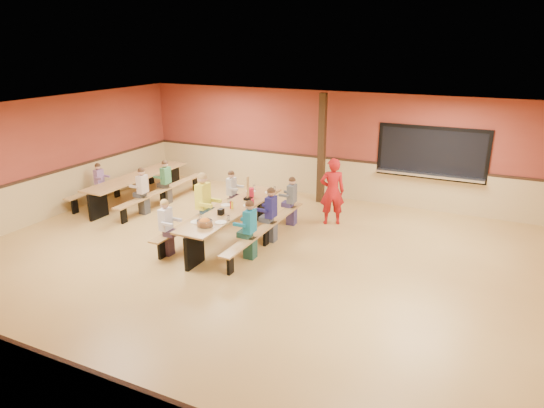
% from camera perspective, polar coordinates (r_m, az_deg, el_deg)
% --- Properties ---
extents(ground, '(12.00, 12.00, 0.00)m').
position_cam_1_polar(ground, '(9.88, -2.17, -7.12)').
color(ground, '#A47C3E').
rests_on(ground, ground).
extents(room_envelope, '(12.04, 10.04, 3.02)m').
position_cam_1_polar(room_envelope, '(9.60, -2.22, -3.40)').
color(room_envelope, brown).
rests_on(room_envelope, ground).
extents(kitchen_pass_through, '(2.78, 0.28, 1.38)m').
position_cam_1_polar(kitchen_pass_through, '(13.21, 18.26, 5.46)').
color(kitchen_pass_through, black).
rests_on(kitchen_pass_through, ground).
extents(structural_post, '(0.18, 0.18, 3.00)m').
position_cam_1_polar(structural_post, '(13.31, 5.87, 6.44)').
color(structural_post, black).
rests_on(structural_post, ground).
extents(cafeteria_table_main, '(1.91, 3.70, 0.74)m').
position_cam_1_polar(cafeteria_table_main, '(10.94, -4.60, -1.55)').
color(cafeteria_table_main, '#A17740').
rests_on(cafeteria_table_main, ground).
extents(cafeteria_table_second, '(1.91, 3.70, 0.74)m').
position_cam_1_polar(cafeteria_table_second, '(14.04, -15.46, 2.41)').
color(cafeteria_table_second, '#A17740').
rests_on(cafeteria_table_second, ground).
extents(seated_child_white_left, '(0.37, 0.30, 1.21)m').
position_cam_1_polar(seated_child_white_left, '(10.32, -12.35, -2.75)').
color(seated_child_white_left, silver).
rests_on(seated_child_white_left, ground).
extents(seated_adult_yellow, '(0.47, 0.39, 1.42)m').
position_cam_1_polar(seated_adult_yellow, '(11.34, -8.09, 0.05)').
color(seated_adult_yellow, yellow).
rests_on(seated_adult_yellow, ground).
extents(seated_child_grey_left, '(0.35, 0.29, 1.17)m').
position_cam_1_polar(seated_child_grey_left, '(12.43, -4.77, 1.23)').
color(seated_child_grey_left, silver).
rests_on(seated_child_grey_left, ground).
extents(seated_child_teal_right, '(0.38, 0.31, 1.23)m').
position_cam_1_polar(seated_child_teal_right, '(9.93, -2.61, -3.09)').
color(seated_child_teal_right, '#167092').
rests_on(seated_child_teal_right, ground).
extents(seated_child_navy_right, '(0.38, 0.31, 1.23)m').
position_cam_1_polar(seated_child_navy_right, '(10.76, -0.11, -1.32)').
color(seated_child_navy_right, navy).
rests_on(seated_child_navy_right, ground).
extents(seated_child_char_right, '(0.36, 0.29, 1.19)m').
position_cam_1_polar(seated_child_char_right, '(11.77, 2.35, 0.32)').
color(seated_child_char_right, '#52585E').
rests_on(seated_child_char_right, ground).
extents(seated_child_purple_sec, '(0.33, 0.27, 1.12)m').
position_cam_1_polar(seated_child_purple_sec, '(14.16, -19.61, 2.26)').
color(seated_child_purple_sec, '#8D6496').
rests_on(seated_child_purple_sec, ground).
extents(seated_child_green_sec, '(0.36, 0.30, 1.20)m').
position_cam_1_polar(seated_child_green_sec, '(13.65, -12.35, 2.52)').
color(seated_child_green_sec, '#3C7D4B').
rests_on(seated_child_green_sec, ground).
extents(seated_child_tan_sec, '(0.37, 0.30, 1.21)m').
position_cam_1_polar(seated_child_tan_sec, '(12.93, -14.94, 1.44)').
color(seated_child_tan_sec, '#C4B19E').
rests_on(seated_child_tan_sec, ground).
extents(standing_woman, '(0.72, 0.62, 1.65)m').
position_cam_1_polar(standing_woman, '(11.83, 7.10, 1.48)').
color(standing_woman, '#A91313').
rests_on(standing_woman, ground).
extents(punch_pitcher, '(0.16, 0.16, 0.22)m').
position_cam_1_polar(punch_pitcher, '(11.59, -2.51, 1.35)').
color(punch_pitcher, red).
rests_on(punch_pitcher, cafeteria_table_main).
extents(chip_bowl, '(0.32, 0.32, 0.15)m').
position_cam_1_polar(chip_bowl, '(9.87, -7.93, -2.17)').
color(chip_bowl, orange).
rests_on(chip_bowl, cafeteria_table_main).
extents(napkin_dispenser, '(0.10, 0.14, 0.13)m').
position_cam_1_polar(napkin_dispenser, '(10.46, -6.03, -0.92)').
color(napkin_dispenser, black).
rests_on(napkin_dispenser, cafeteria_table_main).
extents(condiment_mustard, '(0.06, 0.06, 0.17)m').
position_cam_1_polar(condiment_mustard, '(10.81, -4.73, -0.12)').
color(condiment_mustard, yellow).
rests_on(condiment_mustard, cafeteria_table_main).
extents(condiment_ketchup, '(0.06, 0.06, 0.17)m').
position_cam_1_polar(condiment_ketchup, '(10.82, -4.83, -0.11)').
color(condiment_ketchup, '#B2140F').
rests_on(condiment_ketchup, cafeteria_table_main).
extents(table_paddle, '(0.16, 0.16, 0.56)m').
position_cam_1_polar(table_paddle, '(11.36, -2.85, 1.14)').
color(table_paddle, black).
rests_on(table_paddle, cafeteria_table_main).
extents(place_settings, '(0.65, 3.30, 0.11)m').
position_cam_1_polar(place_settings, '(10.85, -4.64, -0.21)').
color(place_settings, beige).
rests_on(place_settings, cafeteria_table_main).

